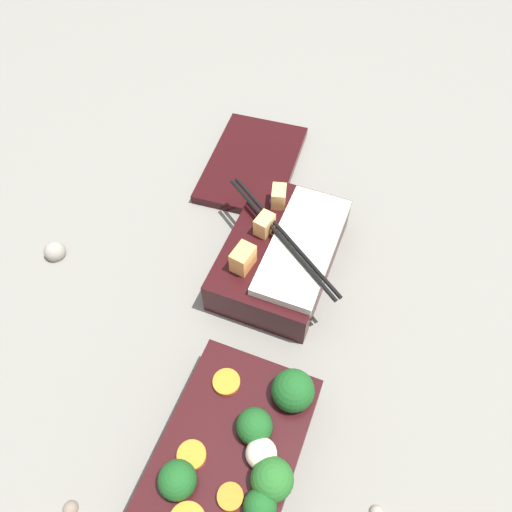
% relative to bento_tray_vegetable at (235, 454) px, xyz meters
% --- Properties ---
extents(ground_plane, '(3.00, 3.00, 0.00)m').
position_rel_bento_tray_vegetable_xyz_m(ground_plane, '(0.13, 0.01, -0.03)').
color(ground_plane, slate).
extents(bento_tray_vegetable, '(0.20, 0.13, 0.09)m').
position_rel_bento_tray_vegetable_xyz_m(bento_tray_vegetable, '(0.00, 0.00, 0.00)').
color(bento_tray_vegetable, black).
rests_on(bento_tray_vegetable, ground_plane).
extents(bento_tray_rice, '(0.20, 0.19, 0.08)m').
position_rel_bento_tray_vegetable_xyz_m(bento_tray_rice, '(0.25, 0.04, -0.00)').
color(bento_tray_rice, black).
rests_on(bento_tray_rice, ground_plane).
extents(bento_lid, '(0.20, 0.14, 0.01)m').
position_rel_bento_tray_vegetable_xyz_m(bento_lid, '(0.41, 0.14, -0.03)').
color(bento_lid, black).
rests_on(bento_lid, ground_plane).
extents(pebble_0, '(0.02, 0.02, 0.02)m').
position_rel_bento_tray_vegetable_xyz_m(pebble_0, '(-0.10, 0.14, -0.03)').
color(pebble_0, '#7A6B5B').
rests_on(pebble_0, ground_plane).
extents(pebble_1, '(0.01, 0.01, 0.01)m').
position_rel_bento_tray_vegetable_xyz_m(pebble_1, '(0.01, -0.15, -0.03)').
color(pebble_1, gray).
rests_on(pebble_1, ground_plane).
extents(pebble_2, '(0.03, 0.03, 0.03)m').
position_rel_bento_tray_vegetable_xyz_m(pebble_2, '(0.16, 0.33, -0.03)').
color(pebble_2, gray).
rests_on(pebble_2, ground_plane).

